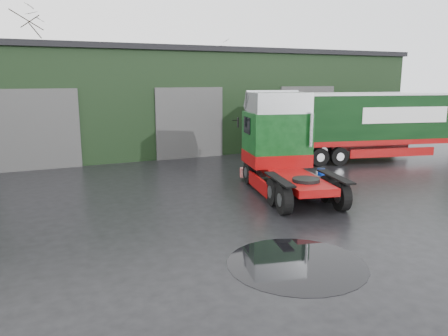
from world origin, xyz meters
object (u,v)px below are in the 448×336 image
(wash_bucket, at_px, (321,172))
(tree_back_a, at_px, (27,75))
(hero_tractor, at_px, (291,145))
(lorry_right, at_px, (374,127))
(tree_back_b, at_px, (210,86))
(warehouse, at_px, (159,98))

(wash_bucket, distance_m, tree_back_a, 26.34)
(hero_tractor, height_order, wash_bucket, hero_tractor)
(lorry_right, distance_m, wash_bucket, 5.61)
(tree_back_a, relative_size, tree_back_b, 1.27)
(warehouse, height_order, wash_bucket, warehouse)
(hero_tractor, xyz_separation_m, wash_bucket, (3.39, 2.50, -1.83))
(warehouse, xyz_separation_m, tree_back_a, (-8.00, 10.00, 1.59))
(wash_bucket, bearing_deg, tree_back_b, 80.14)
(tree_back_a, height_order, tree_back_b, tree_back_a)
(hero_tractor, bearing_deg, warehouse, 105.14)
(warehouse, relative_size, hero_tractor, 5.06)
(lorry_right, bearing_deg, tree_back_a, -128.21)
(hero_tractor, distance_m, tree_back_b, 26.61)
(tree_back_b, bearing_deg, lorry_right, -87.38)
(warehouse, relative_size, lorry_right, 2.26)
(hero_tractor, bearing_deg, tree_back_b, 86.71)
(hero_tractor, distance_m, wash_bucket, 4.59)
(warehouse, height_order, tree_back_a, tree_back_a)
(wash_bucket, bearing_deg, lorry_right, 21.94)
(warehouse, bearing_deg, tree_back_b, 51.34)
(lorry_right, bearing_deg, hero_tractor, -48.80)
(warehouse, xyz_separation_m, wash_bucket, (4.00, -13.00, -2.99))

